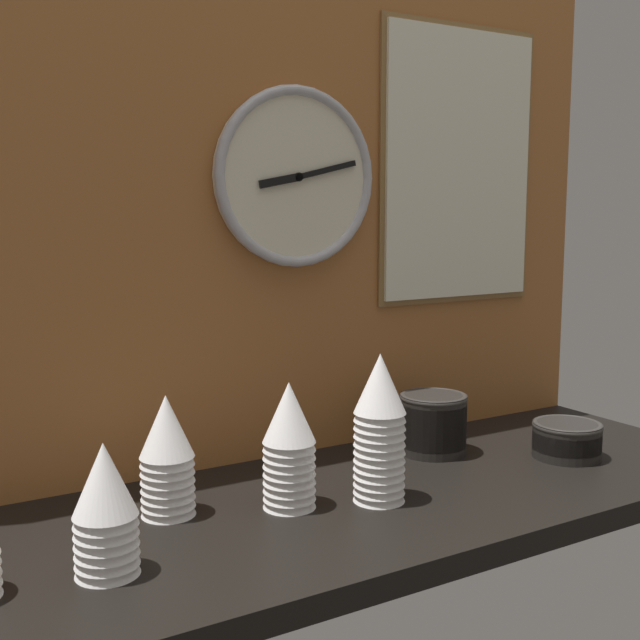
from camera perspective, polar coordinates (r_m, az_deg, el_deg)
ground_plane at (r=140.38cm, az=1.46°, el=-13.15°), size 160.00×56.00×4.00cm
wall_tiled_back at (r=153.93cm, az=-3.86°, el=9.42°), size 160.00×3.00×105.00cm
cup_stack_center_right at (r=134.02cm, az=4.26°, el=-7.66°), size 8.75×8.75×25.03cm
cup_stack_left at (r=112.55cm, az=-15.02°, el=-12.86°), size 8.75×8.75×18.19cm
cup_stack_center_left at (r=130.69cm, az=-10.82°, el=-9.45°), size 8.75×8.75×19.56cm
cup_stack_center at (r=131.43cm, az=-2.19°, el=-8.89°), size 8.75×8.75×20.92cm
bowl_stack_right at (r=162.49cm, az=8.05°, el=-7.21°), size 13.51×13.51×11.94cm
bowl_stack_far_right at (r=166.00cm, az=17.15°, el=-8.05°), size 13.51×13.51×6.99cm
wall_clock at (r=153.64cm, az=-1.69°, el=10.12°), size 33.94×2.70×33.94cm
menu_board at (r=178.15cm, az=9.88°, el=10.79°), size 41.57×1.32×59.02cm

